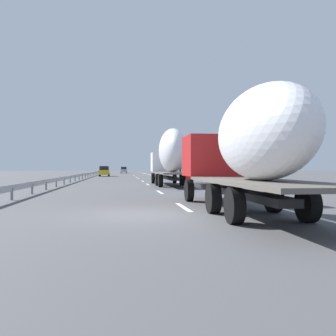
# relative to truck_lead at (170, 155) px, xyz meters

# --- Properties ---
(ground_plane) EXTENTS (260.00, 260.00, 0.00)m
(ground_plane) POSITION_rel_truck_lead_xyz_m (20.75, 3.60, -2.68)
(ground_plane) COLOR #4C4C4F
(lane_stripe_0) EXTENTS (3.20, 0.20, 0.01)m
(lane_stripe_0) POSITION_rel_truck_lead_xyz_m (-17.25, 1.80, -2.68)
(lane_stripe_0) COLOR white
(lane_stripe_0) RESTS_ON ground_plane
(lane_stripe_1) EXTENTS (3.20, 0.20, 0.01)m
(lane_stripe_1) POSITION_rel_truck_lead_xyz_m (-8.20, 1.80, -2.68)
(lane_stripe_1) COLOR white
(lane_stripe_1) RESTS_ON ground_plane
(lane_stripe_2) EXTENTS (3.20, 0.20, 0.01)m
(lane_stripe_2) POSITION_rel_truck_lead_xyz_m (2.86, 1.80, -2.68)
(lane_stripe_2) COLOR white
(lane_stripe_2) RESTS_ON ground_plane
(lane_stripe_3) EXTENTS (3.20, 0.20, 0.01)m
(lane_stripe_3) POSITION_rel_truck_lead_xyz_m (10.84, 1.80, -2.68)
(lane_stripe_3) COLOR white
(lane_stripe_3) RESTS_ON ground_plane
(lane_stripe_4) EXTENTS (3.20, 0.20, 0.01)m
(lane_stripe_4) POSITION_rel_truck_lead_xyz_m (22.34, 1.80, -2.68)
(lane_stripe_4) COLOR white
(lane_stripe_4) RESTS_ON ground_plane
(lane_stripe_5) EXTENTS (3.20, 0.20, 0.01)m
(lane_stripe_5) POSITION_rel_truck_lead_xyz_m (29.35, 1.80, -2.68)
(lane_stripe_5) COLOR white
(lane_stripe_5) RESTS_ON ground_plane
(lane_stripe_6) EXTENTS (3.20, 0.20, 0.01)m
(lane_stripe_6) POSITION_rel_truck_lead_xyz_m (39.78, 1.80, -2.68)
(lane_stripe_6) COLOR white
(lane_stripe_6) RESTS_ON ground_plane
(edge_line_right) EXTENTS (110.00, 0.20, 0.01)m
(edge_line_right) POSITION_rel_truck_lead_xyz_m (25.75, -1.90, -2.68)
(edge_line_right) COLOR white
(edge_line_right) RESTS_ON ground_plane
(truck_lead) EXTENTS (12.71, 2.55, 4.89)m
(truck_lead) POSITION_rel_truck_lead_xyz_m (0.00, 0.00, 0.00)
(truck_lead) COLOR silver
(truck_lead) RESTS_ON ground_plane
(truck_trailing) EXTENTS (12.70, 2.55, 4.10)m
(truck_trailing) POSITION_rel_truck_lead_xyz_m (-19.48, -0.00, -0.35)
(truck_trailing) COLOR #B21919
(truck_trailing) RESTS_ON ground_plane
(car_silver_hatch) EXTENTS (4.19, 1.73, 1.79)m
(car_silver_hatch) POSITION_rel_truck_lead_xyz_m (69.52, 3.62, -1.77)
(car_silver_hatch) COLOR #ADB2B7
(car_silver_hatch) RESTS_ON ground_plane
(car_yellow_coupe) EXTENTS (4.07, 1.84, 1.85)m
(car_yellow_coupe) POSITION_rel_truck_lead_xyz_m (35.17, 7.34, -1.75)
(car_yellow_coupe) COLOR gold
(car_yellow_coupe) RESTS_ON ground_plane
(road_sign) EXTENTS (0.10, 0.90, 3.05)m
(road_sign) POSITION_rel_truck_lead_xyz_m (25.05, -3.10, -0.56)
(road_sign) COLOR gray
(road_sign) RESTS_ON ground_plane
(tree_0) EXTENTS (3.64, 3.64, 7.06)m
(tree_0) POSITION_rel_truck_lead_xyz_m (10.84, -8.57, 1.53)
(tree_0) COLOR #472D19
(tree_0) RESTS_ON ground_plane
(tree_1) EXTENTS (2.67, 2.67, 6.74)m
(tree_1) POSITION_rel_truck_lead_xyz_m (52.91, -6.34, 1.64)
(tree_1) COLOR #472D19
(tree_1) RESTS_ON ground_plane
(tree_2) EXTENTS (3.54, 3.54, 6.56)m
(tree_2) POSITION_rel_truck_lead_xyz_m (9.97, -7.82, 1.35)
(tree_2) COLOR #472D19
(tree_2) RESTS_ON ground_plane
(tree_3) EXTENTS (3.42, 3.42, 6.38)m
(tree_3) POSITION_rel_truck_lead_xyz_m (30.63, -6.97, 1.43)
(tree_3) COLOR #472D19
(tree_3) RESTS_ON ground_plane
(tree_4) EXTENTS (3.78, 3.78, 5.71)m
(tree_4) POSITION_rel_truck_lead_xyz_m (24.45, -7.34, 1.06)
(tree_4) COLOR #472D19
(tree_4) RESTS_ON ground_plane
(tree_5) EXTENTS (3.36, 3.36, 6.55)m
(tree_5) POSITION_rel_truck_lead_xyz_m (34.87, -6.55, 1.24)
(tree_5) COLOR #472D19
(tree_5) RESTS_ON ground_plane
(guardrail_median) EXTENTS (94.00, 0.10, 0.76)m
(guardrail_median) POSITION_rel_truck_lead_xyz_m (23.75, 9.60, -2.10)
(guardrail_median) COLOR #9EA0A5
(guardrail_median) RESTS_ON ground_plane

